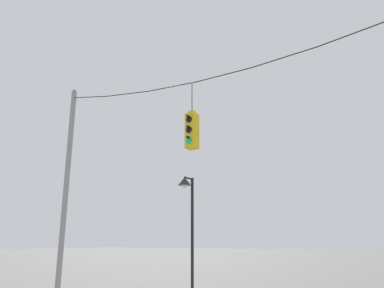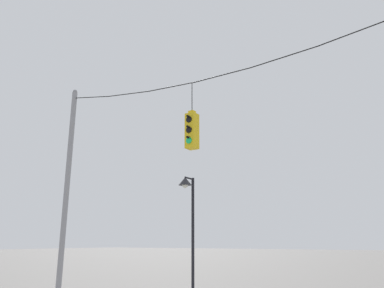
{
  "view_description": "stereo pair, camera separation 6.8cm",
  "coord_description": "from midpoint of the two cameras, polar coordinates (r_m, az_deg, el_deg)",
  "views": [
    {
      "loc": [
        4.92,
        -9.18,
        2.04
      ],
      "look_at": [
        -1.11,
        0.46,
        5.02
      ],
      "focal_mm": 35.0,
      "sensor_mm": 36.0,
      "label": 1
    },
    {
      "loc": [
        4.98,
        -9.14,
        2.04
      ],
      "look_at": [
        -1.11,
        0.46,
        5.02
      ],
      "focal_mm": 35.0,
      "sensor_mm": 36.0,
      "label": 2
    }
  ],
  "objects": [
    {
      "name": "utility_pole_left",
      "position": [
        15.37,
        -18.41,
        -6.34
      ],
      "size": [
        0.2,
        0.2,
        8.16
      ],
      "color": "gray",
      "rests_on": "ground_plane"
    },
    {
      "name": "span_wire",
      "position": [
        12.04,
        4.72,
        11.41
      ],
      "size": [
        13.73,
        0.03,
        0.73
      ],
      "color": "black"
    },
    {
      "name": "traffic_light_near_left_pole",
      "position": [
        11.87,
        0.17,
        2.06
      ],
      "size": [
        0.34,
        0.58,
        2.23
      ],
      "color": "yellow"
    },
    {
      "name": "street_lamp",
      "position": [
        15.4,
        -0.47,
        -8.76
      ],
      "size": [
        0.54,
        0.92,
        4.64
      ],
      "color": "black",
      "rests_on": "ground_plane"
    }
  ]
}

